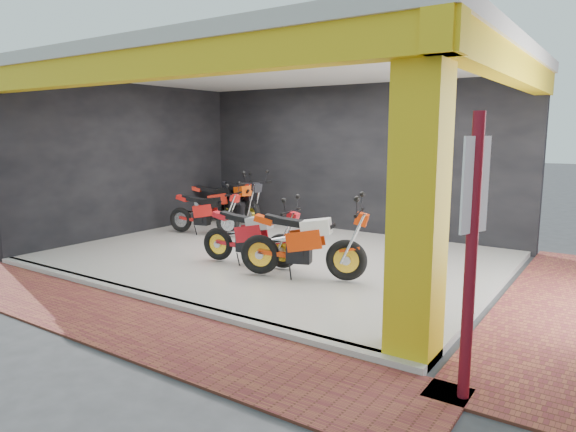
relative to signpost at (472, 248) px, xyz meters
name	(u,v)px	position (x,y,z in m)	size (l,w,h in m)	color
ground	(204,285)	(-4.44, 1.30, -1.41)	(80.00, 80.00, 0.00)	#2D2D30
showroom_floor	(276,257)	(-4.44, 3.30, -1.36)	(8.00, 6.00, 0.10)	silver
showroom_ceiling	(275,66)	(-4.44, 3.30, 2.19)	(8.40, 6.40, 0.20)	beige
back_wall	(352,161)	(-4.44, 6.40, 0.34)	(8.20, 0.20, 3.50)	black
left_wall	(131,161)	(-8.54, 3.30, 0.34)	(0.20, 6.20, 3.50)	black
corner_column	(419,198)	(-0.69, 0.55, 0.34)	(0.50, 0.50, 3.50)	gold
header_beam_front	(145,65)	(-4.44, 0.30, 1.89)	(8.40, 0.30, 0.40)	gold
header_beam_right	(511,67)	(-0.44, 3.30, 1.89)	(0.30, 6.40, 0.40)	gold
floor_kerb	(154,299)	(-4.44, 0.28, -1.36)	(8.00, 0.20, 0.10)	silver
paver_front	(108,317)	(-4.44, -0.50, -1.40)	(9.00, 1.40, 0.03)	brown
paver_right	(555,306)	(0.36, 3.30, -1.40)	(1.40, 7.00, 0.03)	brown
signpost	(472,248)	(0.00, 0.00, 0.00)	(0.14, 0.35, 2.58)	maroon
moto_hero	(347,240)	(-2.47, 2.43, -0.65)	(2.18, 0.81, 1.33)	red
moto_row_a	(282,234)	(-3.73, 2.50, -0.71)	(1.98, 0.73, 1.21)	red
moto_row_b	(228,211)	(-6.31, 4.08, -0.73)	(1.92, 0.71, 1.17)	red
moto_row_c	(252,201)	(-6.41, 5.11, -0.63)	(2.25, 0.83, 1.37)	black
moto_row_d	(241,199)	(-7.27, 5.74, -0.70)	(2.00, 0.74, 1.22)	red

